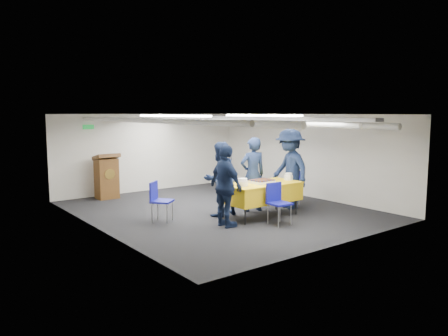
{
  "coord_description": "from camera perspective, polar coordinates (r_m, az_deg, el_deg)",
  "views": [
    {
      "loc": [
        -6.19,
        -8.27,
        2.34
      ],
      "look_at": [
        -0.04,
        -0.2,
        1.05
      ],
      "focal_mm": 35.0,
      "sensor_mm": 36.0,
      "label": 1
    }
  ],
  "objects": [
    {
      "name": "sailor_c",
      "position": [
        8.92,
        0.25,
        -2.38
      ],
      "size": [
        0.46,
        1.01,
        1.7
      ],
      "primitive_type": "imported",
      "rotation": [
        0.0,
        0.0,
        1.52
      ],
      "color": "black",
      "rests_on": "ground"
    },
    {
      "name": "sailor_d",
      "position": [
        10.78,
        8.58,
        -0.11
      ],
      "size": [
        0.94,
        1.37,
        1.95
      ],
      "primitive_type": "imported",
      "rotation": [
        0.0,
        0.0,
        -1.75
      ],
      "color": "black",
      "rests_on": "ground"
    },
    {
      "name": "podium",
      "position": [
        12.33,
        -15.08,
        -1.05
      ],
      "size": [
        0.62,
        0.53,
        1.25
      ],
      "color": "brown",
      "rests_on": "ground"
    },
    {
      "name": "plate_stack_left",
      "position": [
        9.4,
        2.44,
        -1.9
      ],
      "size": [
        0.24,
        0.24,
        0.17
      ],
      "color": "white",
      "rests_on": "serving_table"
    },
    {
      "name": "sailor_b",
      "position": [
        9.88,
        -0.58,
        -1.45
      ],
      "size": [
        0.83,
        0.66,
        1.69
      ],
      "primitive_type": "imported",
      "rotation": [
        0.0,
        0.0,
        3.16
      ],
      "color": "black",
      "rests_on": "ground"
    },
    {
      "name": "chair_left",
      "position": [
        9.5,
        -8.56,
        -3.81
      ],
      "size": [
        0.59,
        0.59,
        0.87
      ],
      "color": "gray",
      "rests_on": "ground"
    },
    {
      "name": "sailor_a",
      "position": [
        10.38,
        3.77,
        -0.84
      ],
      "size": [
        0.72,
        0.56,
        1.76
      ],
      "primitive_type": "imported",
      "rotation": [
        0.0,
        0.0,
        2.91
      ],
      "color": "black",
      "rests_on": "ground"
    },
    {
      "name": "chair_near",
      "position": [
        9.28,
        6.92,
        -4.04
      ],
      "size": [
        0.44,
        0.44,
        0.87
      ],
      "color": "gray",
      "rests_on": "ground"
    },
    {
      "name": "ground",
      "position": [
        10.59,
        -0.48,
        -5.52
      ],
      "size": [
        7.0,
        7.0,
        0.0
      ],
      "primitive_type": "plane",
      "color": "black",
      "rests_on": "ground"
    },
    {
      "name": "room_shell",
      "position": [
        10.72,
        -1.4,
        4.42
      ],
      "size": [
        6.0,
        7.0,
        2.3
      ],
      "color": "beige",
      "rests_on": "ground"
    },
    {
      "name": "sheet_cake",
      "position": [
        9.81,
        4.98,
        -1.74
      ],
      "size": [
        0.5,
        0.38,
        0.09
      ],
      "color": "white",
      "rests_on": "serving_table"
    },
    {
      "name": "serving_table",
      "position": [
        9.88,
        4.98,
        -3.16
      ],
      "size": [
        1.77,
        0.9,
        0.77
      ],
      "color": "black",
      "rests_on": "ground"
    },
    {
      "name": "plate_stack_right",
      "position": [
        10.34,
        8.43,
        -1.14
      ],
      "size": [
        0.2,
        0.2,
        0.16
      ],
      "color": "white",
      "rests_on": "serving_table"
    },
    {
      "name": "chair_right",
      "position": [
        11.33,
        8.89,
        -2.02
      ],
      "size": [
        0.44,
        0.44,
        0.87
      ],
      "color": "gray",
      "rests_on": "ground"
    }
  ]
}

